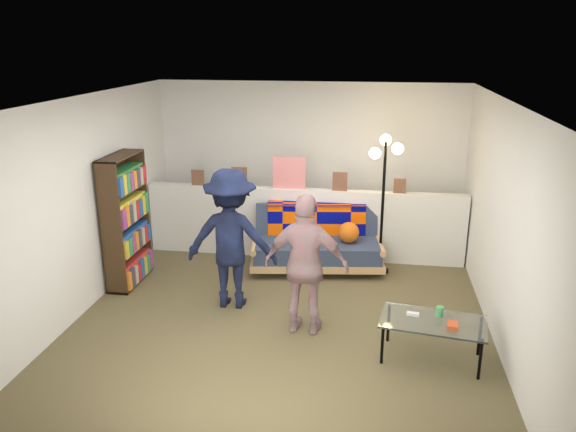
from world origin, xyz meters
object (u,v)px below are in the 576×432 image
object	(u,v)px
futon_sofa	(318,243)
coffee_table	(434,323)
bookshelf	(126,225)
floor_lamp	(384,177)
person_left	(231,239)
person_right	(306,265)

from	to	relation	value
futon_sofa	coffee_table	distance (m)	2.49
futon_sofa	bookshelf	distance (m)	2.51
futon_sofa	bookshelf	bearing A→B (deg)	-160.57
coffee_table	bookshelf	bearing A→B (deg)	160.61
bookshelf	coffee_table	distance (m)	3.90
bookshelf	floor_lamp	distance (m)	3.32
futon_sofa	bookshelf	size ratio (longest dim) A/B	1.12
futon_sofa	person_left	world-z (taller)	person_left
bookshelf	person_left	xyz separation A→B (m)	(1.46, -0.42, 0.04)
coffee_table	person_left	xyz separation A→B (m)	(-2.20, 0.87, 0.43)
futon_sofa	person_right	distance (m)	1.79
coffee_table	person_right	distance (m)	1.38
person_left	person_right	bearing A→B (deg)	151.00
floor_lamp	bookshelf	bearing A→B (deg)	-165.17
bookshelf	floor_lamp	world-z (taller)	floor_lamp
futon_sofa	person_left	distance (m)	1.59
floor_lamp	person_left	xyz separation A→B (m)	(-1.71, -1.26, -0.48)
futon_sofa	floor_lamp	distance (m)	1.26
floor_lamp	person_right	bearing A→B (deg)	-114.00
person_left	floor_lamp	bearing A→B (deg)	-144.17
coffee_table	futon_sofa	bearing A→B (deg)	122.22
bookshelf	futon_sofa	bearing A→B (deg)	19.43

